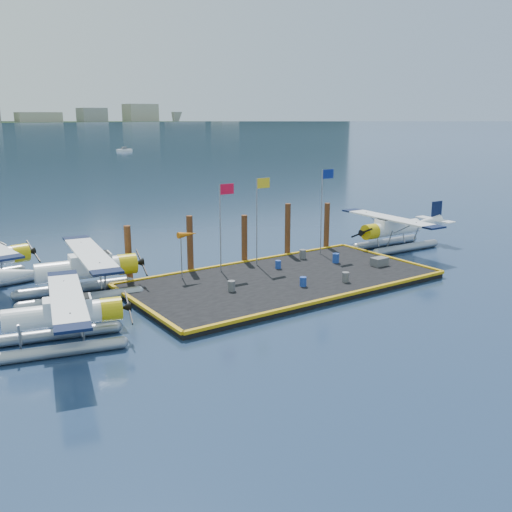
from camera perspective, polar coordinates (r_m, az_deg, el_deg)
The scene contains 22 objects.
ground at distance 37.85m, azimuth 2.72°, elevation -2.81°, with size 4000.00×4000.00×0.00m, color #162543.
dock at distance 37.79m, azimuth 2.72°, elevation -2.52°, with size 20.00×10.00×0.40m, color black.
dock_bumpers at distance 37.71m, azimuth 2.72°, elevation -2.10°, with size 20.25×10.25×0.18m, color #C3900B, non-canonical shape.
seaplane_a at distance 28.81m, azimuth -19.03°, elevation -5.93°, with size 8.87×9.60×3.41m.
seaplane_b at distance 36.10m, azimuth -16.85°, elevation -1.54°, with size 9.67×10.63×3.76m.
seaplane_d at distance 48.52m, azimuth 13.54°, elevation 2.48°, with size 9.27×10.22×3.64m.
drum_0 at distance 34.95m, azimuth -2.48°, elevation -3.00°, with size 0.45×0.45×0.64m, color #545459.
drum_1 at distance 37.25m, azimuth 8.94°, elevation -2.09°, with size 0.45×0.45×0.64m, color #545459.
drum_2 at distance 41.95m, azimuth 7.98°, elevation -0.21°, with size 0.48×0.48×0.68m, color #1B3A96.
drum_3 at distance 35.99m, azimuth 4.73°, elevation -2.57°, with size 0.42×0.42×0.60m, color #1B3A96.
drum_4 at distance 42.87m, azimuth 4.68°, elevation 0.19°, with size 0.49×0.49×0.68m, color #545459.
drum_5 at distance 40.03m, azimuth 2.23°, elevation -0.85°, with size 0.41×0.41×0.58m, color #1B3A96.
crate at distance 41.73m, azimuth 12.24°, elevation -0.55°, with size 1.16×0.77×0.58m, color #545459.
flagpole_red at distance 38.66m, azimuth -3.35°, elevation 4.23°, with size 1.14×0.08×6.00m.
flagpole_yellow at distance 40.24m, azimuth 0.31°, elevation 4.81°, with size 1.14×0.08×6.20m.
flagpole_blue at distance 43.88m, azimuth 6.79°, elevation 5.70°, with size 1.14×0.08×6.50m.
windsock at distance 37.56m, azimuth -6.89°, elevation 2.05°, with size 1.40×0.44×3.12m.
piling_0 at distance 37.85m, azimuth -12.63°, elevation -0.00°, with size 0.44×0.44×4.00m, color #492B15.
piling_1 at distance 39.65m, azimuth -6.61°, elevation 1.02°, with size 0.44×0.44×4.20m, color #492B15.
piling_2 at distance 41.92m, azimuth -1.17°, elevation 1.54°, with size 0.44×0.44×3.80m, color #492B15.
piling_3 at distance 44.15m, azimuth 3.18°, elevation 2.49°, with size 0.44×0.44×4.30m, color #492B15.
piling_4 at distance 46.68m, azimuth 7.07°, elevation 2.84°, with size 0.44×0.44×4.00m, color #492B15.
Camera 1 is at (-21.97, -28.83, 10.90)m, focal length 40.00 mm.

